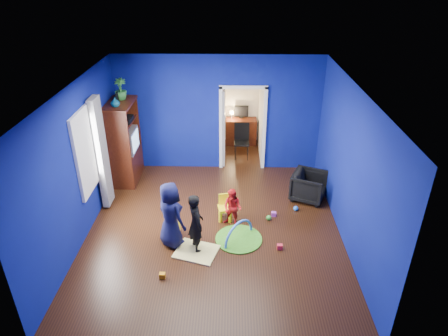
{
  "coord_description": "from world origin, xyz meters",
  "views": [
    {
      "loc": [
        0.34,
        -6.5,
        4.84
      ],
      "look_at": [
        0.19,
        0.4,
        1.2
      ],
      "focal_mm": 32.0,
      "sensor_mm": 36.0,
      "label": 1
    }
  ],
  "objects_px": {
    "tv_armoire": "(124,142)",
    "crt_tv": "(126,141)",
    "child_black": "(196,223)",
    "child_navy": "(171,215)",
    "study_desk": "(241,131)",
    "play_mat": "(239,239)",
    "kid_chair": "(225,209)",
    "vase": "(115,102)",
    "folding_chair": "(242,142)",
    "hopper_ball": "(171,228)",
    "toddler_red": "(233,208)",
    "armchair": "(309,186)"
  },
  "relations": [
    {
      "from": "toddler_red",
      "to": "hopper_ball",
      "type": "xyz_separation_m",
      "value": [
        -1.19,
        -0.37,
        -0.23
      ]
    },
    {
      "from": "child_navy",
      "to": "play_mat",
      "type": "height_order",
      "value": "child_navy"
    },
    {
      "from": "vase",
      "to": "folding_chair",
      "type": "distance_m",
      "value": 3.58
    },
    {
      "from": "child_navy",
      "to": "toddler_red",
      "type": "bearing_deg",
      "value": -108.01
    },
    {
      "from": "toddler_red",
      "to": "hopper_ball",
      "type": "bearing_deg",
      "value": -136.35
    },
    {
      "from": "vase",
      "to": "kid_chair",
      "type": "bearing_deg",
      "value": -29.95
    },
    {
      "from": "armchair",
      "to": "folding_chair",
      "type": "distance_m",
      "value": 2.54
    },
    {
      "from": "child_black",
      "to": "play_mat",
      "type": "xyz_separation_m",
      "value": [
        0.79,
        0.3,
        -0.58
      ]
    },
    {
      "from": "tv_armoire",
      "to": "child_black",
      "type": "bearing_deg",
      "value": -54.41
    },
    {
      "from": "toddler_red",
      "to": "crt_tv",
      "type": "height_order",
      "value": "crt_tv"
    },
    {
      "from": "child_black",
      "to": "crt_tv",
      "type": "xyz_separation_m",
      "value": [
        -1.87,
        2.67,
        0.43
      ]
    },
    {
      "from": "toddler_red",
      "to": "folding_chair",
      "type": "distance_m",
      "value": 3.13
    },
    {
      "from": "crt_tv",
      "to": "kid_chair",
      "type": "bearing_deg",
      "value": -35.44
    },
    {
      "from": "toddler_red",
      "to": "tv_armoire",
      "type": "bearing_deg",
      "value": 169.91
    },
    {
      "from": "child_navy",
      "to": "crt_tv",
      "type": "relative_size",
      "value": 1.87
    },
    {
      "from": "armchair",
      "to": "study_desk",
      "type": "xyz_separation_m",
      "value": [
        -1.47,
        3.03,
        0.05
      ]
    },
    {
      "from": "child_black",
      "to": "play_mat",
      "type": "distance_m",
      "value": 1.02
    },
    {
      "from": "kid_chair",
      "to": "study_desk",
      "type": "xyz_separation_m",
      "value": [
        0.39,
        3.88,
        0.12
      ]
    },
    {
      "from": "toddler_red",
      "to": "study_desk",
      "type": "xyz_separation_m",
      "value": [
        0.24,
        4.08,
        -0.04
      ]
    },
    {
      "from": "crt_tv",
      "to": "study_desk",
      "type": "relative_size",
      "value": 0.8
    },
    {
      "from": "tv_armoire",
      "to": "crt_tv",
      "type": "relative_size",
      "value": 2.8
    },
    {
      "from": "child_black",
      "to": "child_navy",
      "type": "relative_size",
      "value": 0.9
    },
    {
      "from": "tv_armoire",
      "to": "folding_chair",
      "type": "relative_size",
      "value": 2.13
    },
    {
      "from": "study_desk",
      "to": "play_mat",
      "type": "bearing_deg",
      "value": -91.38
    },
    {
      "from": "toddler_red",
      "to": "folding_chair",
      "type": "xyz_separation_m",
      "value": [
        0.24,
        3.12,
        0.05
      ]
    },
    {
      "from": "child_black",
      "to": "folding_chair",
      "type": "xyz_separation_m",
      "value": [
        0.9,
        3.89,
        -0.13
      ]
    },
    {
      "from": "toddler_red",
      "to": "vase",
      "type": "bearing_deg",
      "value": 174.48
    },
    {
      "from": "vase",
      "to": "tv_armoire",
      "type": "bearing_deg",
      "value": 90.0
    },
    {
      "from": "child_navy",
      "to": "crt_tv",
      "type": "height_order",
      "value": "child_navy"
    },
    {
      "from": "child_navy",
      "to": "study_desk",
      "type": "distance_m",
      "value": 4.91
    },
    {
      "from": "child_navy",
      "to": "crt_tv",
      "type": "xyz_separation_m",
      "value": [
        -1.4,
        2.52,
        0.37
      ]
    },
    {
      "from": "hopper_ball",
      "to": "play_mat",
      "type": "height_order",
      "value": "hopper_ball"
    },
    {
      "from": "play_mat",
      "to": "study_desk",
      "type": "relative_size",
      "value": 1.03
    },
    {
      "from": "vase",
      "to": "study_desk",
      "type": "relative_size",
      "value": 0.24
    },
    {
      "from": "child_black",
      "to": "kid_chair",
      "type": "height_order",
      "value": "child_black"
    },
    {
      "from": "toddler_red",
      "to": "tv_armoire",
      "type": "height_order",
      "value": "tv_armoire"
    },
    {
      "from": "crt_tv",
      "to": "folding_chair",
      "type": "distance_m",
      "value": 3.08
    },
    {
      "from": "tv_armoire",
      "to": "hopper_ball",
      "type": "bearing_deg",
      "value": -58.59
    },
    {
      "from": "armchair",
      "to": "vase",
      "type": "bearing_deg",
      "value": 105.67
    },
    {
      "from": "kid_chair",
      "to": "play_mat",
      "type": "distance_m",
      "value": 0.77
    },
    {
      "from": "armchair",
      "to": "toddler_red",
      "type": "bearing_deg",
      "value": 144.58
    },
    {
      "from": "hopper_ball",
      "to": "study_desk",
      "type": "height_order",
      "value": "study_desk"
    },
    {
      "from": "hopper_ball",
      "to": "kid_chair",
      "type": "relative_size",
      "value": 0.73
    },
    {
      "from": "armchair",
      "to": "hopper_ball",
      "type": "relative_size",
      "value": 1.98
    },
    {
      "from": "hopper_ball",
      "to": "kid_chair",
      "type": "height_order",
      "value": "kid_chair"
    },
    {
      "from": "kid_chair",
      "to": "toddler_red",
      "type": "bearing_deg",
      "value": -64.59
    },
    {
      "from": "vase",
      "to": "child_black",
      "type": "bearing_deg",
      "value": -51.13
    },
    {
      "from": "child_black",
      "to": "child_navy",
      "type": "xyz_separation_m",
      "value": [
        -0.48,
        0.15,
        0.07
      ]
    },
    {
      "from": "child_black",
      "to": "folding_chair",
      "type": "relative_size",
      "value": 1.28
    },
    {
      "from": "armchair",
      "to": "hopper_ball",
      "type": "bearing_deg",
      "value": 139.13
    }
  ]
}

